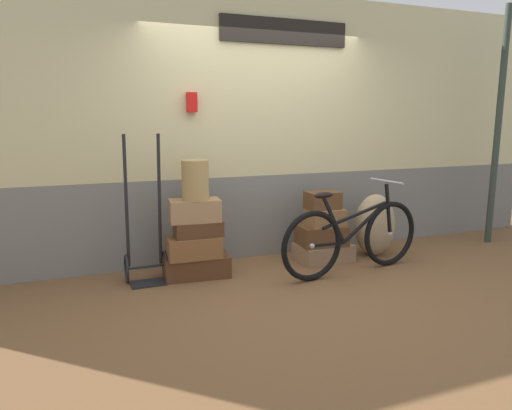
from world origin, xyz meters
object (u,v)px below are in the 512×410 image
at_px(suitcase_5, 322,235).
at_px(luggage_trolley, 145,247).
at_px(suitcase_2, 198,229).
at_px(suitcase_0, 196,266).
at_px(bicycle, 353,238).
at_px(suitcase_3, 195,210).
at_px(burlap_sack, 375,225).
at_px(wicker_basket, 195,180).
at_px(suitcase_4, 323,252).
at_px(suitcase_1, 194,247).
at_px(suitcase_7, 323,200).
at_px(suitcase_6, 325,217).

xyz_separation_m(suitcase_5, luggage_trolley, (-1.92, 0.04, 0.05)).
distance_m(suitcase_2, luggage_trolley, 0.54).
height_order(suitcase_0, bicycle, bicycle).
relative_size(suitcase_2, suitcase_5, 0.91).
distance_m(suitcase_3, burlap_sack, 2.14).
bearing_deg(wicker_basket, suitcase_4, 1.05).
distance_m(suitcase_2, burlap_sack, 2.09).
relative_size(suitcase_1, suitcase_7, 1.47).
height_order(suitcase_5, burlap_sack, burlap_sack).
bearing_deg(suitcase_4, suitcase_3, 178.16).
relative_size(suitcase_1, suitcase_5, 1.02).
height_order(suitcase_2, burlap_sack, burlap_sack).
height_order(suitcase_1, suitcase_3, suitcase_3).
xyz_separation_m(suitcase_2, suitcase_6, (1.43, 0.00, 0.00)).
bearing_deg(burlap_sack, luggage_trolley, 178.57).
relative_size(suitcase_1, suitcase_4, 0.87).
bearing_deg(wicker_basket, burlap_sack, -0.08).
height_order(suitcase_1, suitcase_6, suitcase_6).
bearing_deg(suitcase_2, suitcase_7, 3.75).
height_order(suitcase_5, wicker_basket, wicker_basket).
height_order(suitcase_2, suitcase_7, suitcase_7).
xyz_separation_m(suitcase_2, suitcase_4, (1.44, 0.03, -0.40)).
bearing_deg(suitcase_6, suitcase_0, -178.94).
relative_size(suitcase_3, suitcase_4, 0.82).
bearing_deg(wicker_basket, suitcase_7, 1.10).
relative_size(suitcase_2, burlap_sack, 0.65).
relative_size(suitcase_6, burlap_sack, 0.55).
bearing_deg(suitcase_0, suitcase_2, -42.42).
relative_size(suitcase_6, wicker_basket, 1.01).
xyz_separation_m(suitcase_3, suitcase_5, (1.43, 0.01, -0.38)).
bearing_deg(bicycle, luggage_trolley, 165.64).
distance_m(suitcase_3, wicker_basket, 0.30).
bearing_deg(suitcase_0, suitcase_1, -120.63).
xyz_separation_m(suitcase_6, burlap_sack, (0.65, -0.01, -0.14)).
distance_m(suitcase_4, wicker_basket, 1.71).
bearing_deg(suitcase_6, luggage_trolley, -179.80).
xyz_separation_m(wicker_basket, burlap_sack, (2.11, -0.00, -0.63)).
bearing_deg(bicycle, suitcase_3, 163.01).
relative_size(suitcase_4, suitcase_7, 1.69).
bearing_deg(suitcase_0, bicycle, -12.74).
distance_m(suitcase_2, wicker_basket, 0.49).
xyz_separation_m(suitcase_2, wicker_basket, (-0.02, -0.00, 0.49)).
relative_size(luggage_trolley, bicycle, 0.84).
relative_size(suitcase_2, bicycle, 0.27).
xyz_separation_m(suitcase_2, bicycle, (1.50, -0.46, -0.12)).
height_order(suitcase_5, suitcase_7, suitcase_7).
bearing_deg(suitcase_1, suitcase_0, 56.95).
height_order(suitcase_1, suitcase_4, suitcase_1).
bearing_deg(suitcase_2, suitcase_5, 3.47).
distance_m(suitcase_1, bicycle, 1.61).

